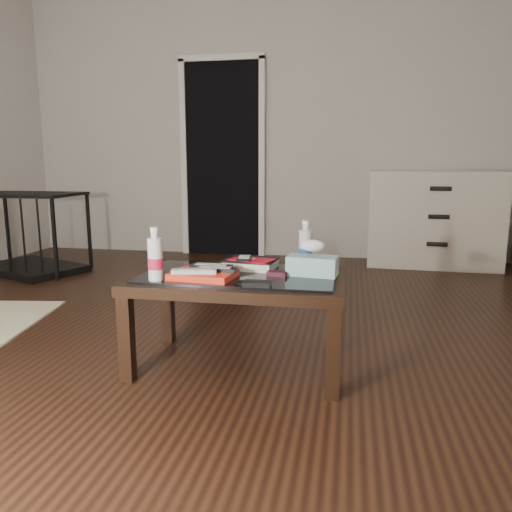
{
  "coord_description": "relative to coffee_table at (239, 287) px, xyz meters",
  "views": [
    {
      "loc": [
        0.93,
        -2.71,
        0.98
      ],
      "look_at": [
        0.51,
        -0.46,
        0.55
      ],
      "focal_mm": 35.0,
      "sensor_mm": 36.0,
      "label": 1
    }
  ],
  "objects": [
    {
      "name": "textbook",
      "position": [
        0.03,
        0.14,
        0.09
      ],
      "size": [
        0.27,
        0.22,
        0.05
      ],
      "primitive_type": "cube",
      "rotation": [
        0.0,
        0.0,
        -0.1
      ],
      "color": "black",
      "rests_on": "coffee_table"
    },
    {
      "name": "flip_phone",
      "position": [
        0.19,
        -0.01,
        0.08
      ],
      "size": [
        0.1,
        0.06,
        0.02
      ],
      "primitive_type": "cube",
      "rotation": [
        0.0,
        0.0,
        -0.13
      ],
      "color": "black",
      "rests_on": "coffee_table"
    },
    {
      "name": "remote_black_back",
      "position": [
        -0.12,
        -0.04,
        0.11
      ],
      "size": [
        0.2,
        0.05,
        0.02
      ],
      "primitive_type": "cube",
      "rotation": [
        0.0,
        0.0,
        0.01
      ],
      "color": "black",
      "rests_on": "magazines"
    },
    {
      "name": "room_shell",
      "position": [
        -0.42,
        0.46,
        1.22
      ],
      "size": [
        5.0,
        5.0,
        5.0
      ],
      "color": "beige",
      "rests_on": "ground"
    },
    {
      "name": "dvd_mailers",
      "position": [
        0.03,
        0.11,
        0.11
      ],
      "size": [
        0.23,
        0.2,
        0.01
      ],
      "primitive_type": "cube",
      "rotation": [
        0.0,
        0.0,
        -0.41
      ],
      "color": "#AE0B1D",
      "rests_on": "textbook"
    },
    {
      "name": "remote_black_front",
      "position": [
        -0.09,
        -0.1,
        0.11
      ],
      "size": [
        0.2,
        0.07,
        0.02
      ],
      "primitive_type": "cube",
      "rotation": [
        0.0,
        0.0,
        -0.09
      ],
      "color": "black",
      "rests_on": "magazines"
    },
    {
      "name": "ipod",
      "position": [
        0.01,
        0.08,
        0.12
      ],
      "size": [
        0.07,
        0.11,
        0.02
      ],
      "primitive_type": "cube",
      "rotation": [
        0.0,
        0.0,
        0.11
      ],
      "color": "black",
      "rests_on": "dvd_mailers"
    },
    {
      "name": "magazines",
      "position": [
        -0.14,
        -0.11,
        0.08
      ],
      "size": [
        0.3,
        0.24,
        0.03
      ],
      "primitive_type": "cube",
      "rotation": [
        0.0,
        0.0,
        -0.1
      ],
      "color": "red",
      "rests_on": "coffee_table"
    },
    {
      "name": "tissue_box",
      "position": [
        0.34,
        0.04,
        0.11
      ],
      "size": [
        0.24,
        0.15,
        0.09
      ],
      "primitive_type": "cube",
      "rotation": [
        0.0,
        0.0,
        -0.12
      ],
      "color": "#21737B",
      "rests_on": "coffee_table"
    },
    {
      "name": "remote_silver",
      "position": [
        -0.17,
        -0.16,
        0.11
      ],
      "size": [
        0.21,
        0.09,
        0.02
      ],
      "primitive_type": "cube",
      "rotation": [
        0.0,
        0.0,
        0.2
      ],
      "color": "#B0AFB4",
      "rests_on": "magazines"
    },
    {
      "name": "pet_crate",
      "position": [
        -2.32,
        1.74,
        -0.17
      ],
      "size": [
        1.06,
        0.9,
        0.71
      ],
      "rotation": [
        0.0,
        0.0,
        -0.39
      ],
      "color": "black",
      "rests_on": "ground"
    },
    {
      "name": "coffee_table",
      "position": [
        0.0,
        0.0,
        0.0
      ],
      "size": [
        1.0,
        0.6,
        0.46
      ],
      "color": "black",
      "rests_on": "ground"
    },
    {
      "name": "water_bottle_right",
      "position": [
        0.3,
        0.19,
        0.18
      ],
      "size": [
        0.08,
        0.08,
        0.24
      ],
      "primitive_type": "cylinder",
      "rotation": [
        0.0,
        0.0,
        0.26
      ],
      "color": "#B7BDC3",
      "rests_on": "coffee_table"
    },
    {
      "name": "doorway",
      "position": [
        -0.82,
        2.93,
        0.63
      ],
      "size": [
        0.9,
        0.08,
        2.07
      ],
      "color": "black",
      "rests_on": "ground"
    },
    {
      "name": "dresser",
      "position": [
        1.29,
        2.69,
        0.05
      ],
      "size": [
        1.22,
        0.56,
        0.9
      ],
      "rotation": [
        0.0,
        0.0,
        -0.04
      ],
      "color": "beige",
      "rests_on": "ground"
    },
    {
      "name": "wallet",
      "position": [
        0.13,
        -0.22,
        0.07
      ],
      "size": [
        0.12,
        0.08,
        0.02
      ],
      "primitive_type": "cube",
      "rotation": [
        0.0,
        0.0,
        0.06
      ],
      "color": "black",
      "rests_on": "coffee_table"
    },
    {
      "name": "water_bottle_left",
      "position": [
        -0.34,
        -0.19,
        0.18
      ],
      "size": [
        0.07,
        0.07,
        0.24
      ],
      "primitive_type": "cylinder",
      "rotation": [
        0.0,
        0.0,
        -0.12
      ],
      "color": "silver",
      "rests_on": "coffee_table"
    },
    {
      "name": "ground",
      "position": [
        -0.42,
        0.46,
        -0.4
      ],
      "size": [
        5.0,
        5.0,
        0.0
      ],
      "primitive_type": "plane",
      "color": "black",
      "rests_on": "ground"
    }
  ]
}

